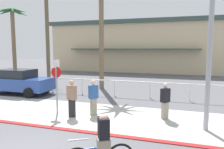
% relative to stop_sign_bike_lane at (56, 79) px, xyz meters
% --- Properties ---
extents(ground_plane, '(80.00, 80.00, 0.00)m').
position_rel_stop_sign_bike_lane_xyz_m(ground_plane, '(1.45, 6.06, -1.68)').
color(ground_plane, '#5B5B60').
extents(sidewalk_strip, '(44.00, 4.00, 0.02)m').
position_rel_stop_sign_bike_lane_xyz_m(sidewalk_strip, '(1.45, 0.26, -1.67)').
color(sidewalk_strip, beige).
rests_on(sidewalk_strip, ground).
extents(curb_paint, '(44.00, 0.24, 0.03)m').
position_rel_stop_sign_bike_lane_xyz_m(curb_paint, '(1.45, -1.74, -1.66)').
color(curb_paint, maroon).
rests_on(curb_paint, ground).
extents(building_backdrop, '(23.44, 9.53, 6.71)m').
position_rel_stop_sign_bike_lane_xyz_m(building_backdrop, '(-0.37, 22.11, 1.70)').
color(building_backdrop, beige).
rests_on(building_backdrop, ground).
extents(rail_fence, '(18.59, 0.08, 1.04)m').
position_rel_stop_sign_bike_lane_xyz_m(rail_fence, '(1.45, 4.56, -0.84)').
color(rail_fence, white).
rests_on(rail_fence, ground).
extents(stop_sign_bike_lane, '(0.52, 0.56, 2.56)m').
position_rel_stop_sign_bike_lane_xyz_m(stop_sign_bike_lane, '(0.00, 0.00, 0.00)').
color(stop_sign_bike_lane, gray).
rests_on(stop_sign_bike_lane, ground).
extents(streetlight_curb, '(0.24, 2.54, 7.50)m').
position_rel_stop_sign_bike_lane_xyz_m(streetlight_curb, '(6.52, -0.42, 2.60)').
color(streetlight_curb, '#9EA0A5').
rests_on(streetlight_curb, ground).
extents(palm_tree_1, '(3.39, 2.82, 6.90)m').
position_rel_stop_sign_bike_lane_xyz_m(palm_tree_1, '(-9.89, 8.41, 3.59)').
color(palm_tree_1, '#756047').
rests_on(palm_tree_1, ground).
extents(palm_tree_2, '(3.11, 3.51, 9.23)m').
position_rel_stop_sign_bike_lane_xyz_m(palm_tree_2, '(-6.82, 9.54, 5.07)').
color(palm_tree_2, brown).
rests_on(palm_tree_2, ground).
extents(car_blue_1, '(4.40, 2.02, 1.69)m').
position_rel_stop_sign_bike_lane_xyz_m(car_blue_1, '(-4.87, 3.15, -0.81)').
color(car_blue_1, '#284793').
rests_on(car_blue_1, ground).
extents(cyclist_blue_0, '(1.61, 0.95, 1.50)m').
position_rel_stop_sign_bike_lane_xyz_m(cyclist_blue_0, '(3.75, -3.99, -0.98)').
color(cyclist_blue_0, black).
rests_on(cyclist_blue_0, ground).
extents(pedestrian_0, '(0.44, 0.48, 1.60)m').
position_rel_stop_sign_bike_lane_xyz_m(pedestrian_0, '(4.94, 0.70, -0.94)').
color(pedestrian_0, gray).
rests_on(pedestrian_0, ground).
extents(pedestrian_1, '(0.43, 0.48, 1.65)m').
position_rel_stop_sign_bike_lane_xyz_m(pedestrian_1, '(1.73, 0.33, -0.92)').
color(pedestrian_1, gray).
rests_on(pedestrian_1, ground).
extents(pedestrian_2, '(0.46, 0.41, 1.69)m').
position_rel_stop_sign_bike_lane_xyz_m(pedestrian_2, '(0.93, -0.27, -0.89)').
color(pedestrian_2, '#232326').
rests_on(pedestrian_2, ground).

